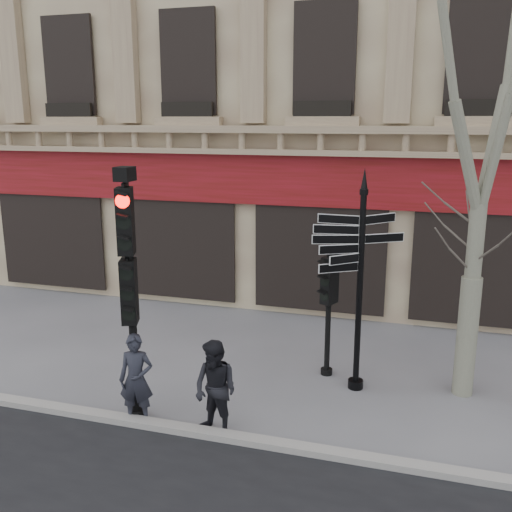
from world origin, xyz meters
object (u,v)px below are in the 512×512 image
Objects in this scene: plane_tree at (493,49)px; pedestrian_b at (215,389)px; pedestrian_a at (136,379)px; fingerpost at (362,245)px; traffic_signal_secondary at (329,293)px; traffic_signal_main at (129,265)px.

pedestrian_b is (-3.98, -2.72, -5.41)m from plane_tree.
pedestrian_a is at bearing -160.19° from pedestrian_b.
fingerpost is 1.37m from traffic_signal_secondary.
pedestrian_b reaches higher than pedestrian_a.
fingerpost is at bearing -11.62° from traffic_signal_secondary.
fingerpost is at bearing 21.09° from pedestrian_a.
plane_tree is (1.98, 0.35, 3.37)m from fingerpost.
pedestrian_a is at bearing -77.49° from traffic_signal_main.
plane_tree reaches higher than traffic_signal_main.
pedestrian_b is at bearing -145.66° from plane_tree.
traffic_signal_main reaches higher than pedestrian_a.
traffic_signal_secondary is 3.26m from pedestrian_b.
plane_tree is 5.42× the size of pedestrian_b.
traffic_signal_main is 4.06m from traffic_signal_secondary.
fingerpost reaches higher than traffic_signal_secondary.
pedestrian_a is 1.43m from pedestrian_b.
plane_tree is at bearing 21.28° from traffic_signal_secondary.
pedestrian_a is at bearing -153.32° from plane_tree.
traffic_signal_secondary reaches higher than pedestrian_a.
traffic_signal_secondary is 1.56× the size of pedestrian_a.
pedestrian_a is (-3.44, -2.37, -2.06)m from fingerpost.
pedestrian_b is (-1.36, -2.82, -0.92)m from traffic_signal_secondary.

